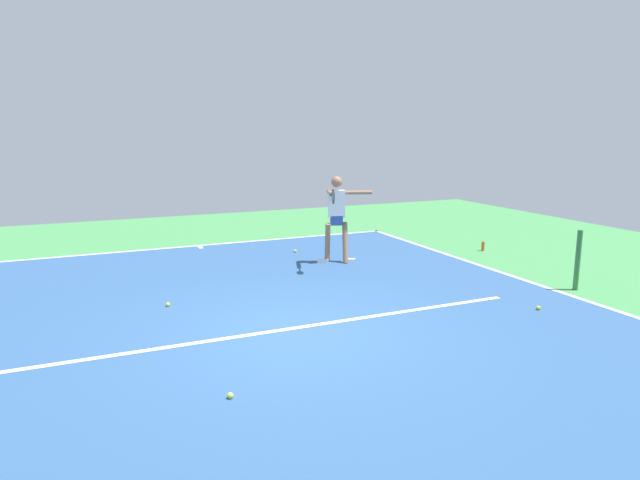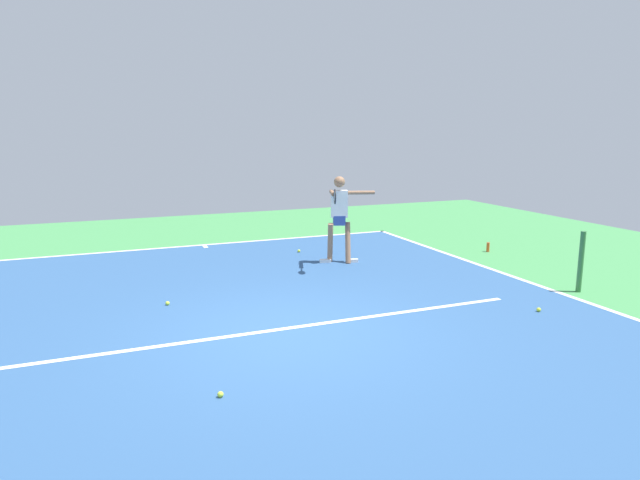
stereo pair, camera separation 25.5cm
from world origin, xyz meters
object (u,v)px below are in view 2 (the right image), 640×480
(tennis_ball_near_service_line, at_px, (220,394))
(water_bottle, at_px, (488,247))
(tennis_player, at_px, (340,213))
(tennis_ball_far_corner, at_px, (168,303))
(tennis_ball_by_sideline, at_px, (539,310))
(tennis_ball_by_baseline, at_px, (299,251))
(net_post, at_px, (581,262))

(tennis_ball_near_service_line, distance_m, water_bottle, 8.66)
(water_bottle, bearing_deg, tennis_player, -4.89)
(tennis_player, distance_m, tennis_ball_far_corner, 4.21)
(tennis_ball_by_sideline, distance_m, tennis_ball_by_baseline, 5.75)
(tennis_ball_far_corner, bearing_deg, tennis_ball_near_service_line, 91.84)
(net_post, xyz_separation_m, water_bottle, (-0.64, -3.22, -0.43))
(net_post, bearing_deg, tennis_ball_near_service_line, 12.94)
(tennis_player, bearing_deg, water_bottle, -166.01)
(tennis_ball_far_corner, distance_m, water_bottle, 7.47)
(tennis_ball_by_sideline, distance_m, water_bottle, 4.34)
(net_post, distance_m, tennis_ball_far_corner, 7.01)
(tennis_player, distance_m, tennis_ball_near_service_line, 6.31)
(tennis_ball_by_baseline, bearing_deg, net_post, 125.35)
(tennis_ball_by_sideline, height_order, tennis_ball_by_baseline, same)
(tennis_ball_far_corner, distance_m, tennis_ball_by_baseline, 4.39)
(net_post, xyz_separation_m, tennis_ball_near_service_line, (6.61, 1.52, -0.50))
(net_post, relative_size, tennis_player, 0.58)
(tennis_ball_by_sideline, xyz_separation_m, tennis_ball_by_baseline, (1.98, -5.40, 0.00))
(net_post, relative_size, tennis_ball_by_baseline, 16.21)
(tennis_ball_by_sideline, relative_size, tennis_ball_near_service_line, 1.00)
(net_post, xyz_separation_m, tennis_ball_by_sideline, (1.43, 0.59, -0.50))
(tennis_ball_by_baseline, bearing_deg, tennis_ball_far_corner, 41.21)
(tennis_ball_far_corner, relative_size, water_bottle, 0.30)
(tennis_player, xyz_separation_m, water_bottle, (-3.61, 0.31, -0.95))
(tennis_player, height_order, tennis_ball_by_baseline, tennis_player)
(tennis_ball_by_sideline, bearing_deg, tennis_ball_near_service_line, 10.20)
(tennis_ball_near_service_line, relative_size, water_bottle, 0.30)
(net_post, height_order, tennis_player, tennis_player)
(tennis_ball_by_sideline, xyz_separation_m, tennis_ball_near_service_line, (5.18, 0.93, 0.00))
(tennis_player, relative_size, tennis_ball_by_baseline, 27.83)
(tennis_ball_near_service_line, bearing_deg, tennis_player, -125.76)
(net_post, height_order, water_bottle, net_post)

